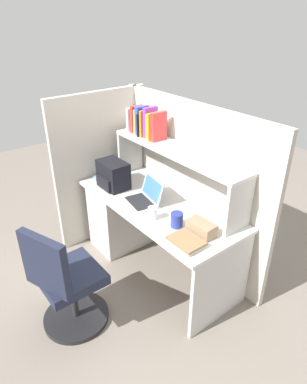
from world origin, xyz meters
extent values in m
plane|color=slate|center=(0.00, 0.00, 0.00)|extent=(8.00, 8.00, 0.00)
cube|color=silver|center=(0.00, 0.00, 0.71)|extent=(1.60, 0.70, 0.03)
cube|color=beige|center=(-0.55, 0.00, 0.35)|extent=(0.40, 0.64, 0.70)
cube|color=beige|center=(0.78, 0.00, 0.35)|extent=(0.03, 0.64, 0.70)
cube|color=#BCB5A8|center=(0.00, 0.38, 0.78)|extent=(1.84, 0.05, 1.55)
cube|color=#BCB5A8|center=(-0.85, -0.05, 0.78)|extent=(0.05, 1.06, 1.55)
cube|color=beige|center=(-0.70, 0.20, 0.94)|extent=(0.03, 0.28, 0.42)
cube|color=beige|center=(0.70, 0.20, 0.94)|extent=(0.03, 0.28, 0.42)
cube|color=silver|center=(0.00, 0.20, 1.17)|extent=(1.44, 0.28, 0.03)
cube|color=white|center=(-0.61, 0.19, 1.29)|extent=(0.03, 0.16, 0.23)
cube|color=red|center=(-0.57, 0.20, 1.31)|extent=(0.03, 0.13, 0.25)
cube|color=yellow|center=(-0.53, 0.21, 1.29)|extent=(0.02, 0.14, 0.23)
cube|color=blue|center=(-0.48, 0.20, 1.31)|extent=(0.04, 0.14, 0.26)
cube|color=black|center=(-0.44, 0.19, 1.29)|extent=(0.02, 0.17, 0.21)
cube|color=orange|center=(-0.42, 0.20, 1.30)|extent=(0.02, 0.14, 0.24)
cube|color=purple|center=(-0.38, 0.21, 1.32)|extent=(0.04, 0.14, 0.27)
cube|color=yellow|center=(-0.33, 0.20, 1.30)|extent=(0.03, 0.13, 0.23)
cube|color=yellow|center=(-0.29, 0.19, 1.30)|extent=(0.02, 0.16, 0.25)
cube|color=red|center=(-0.25, 0.21, 1.31)|extent=(0.04, 0.15, 0.26)
cube|color=#B7BABF|center=(-0.08, -0.13, 0.74)|extent=(0.34, 0.27, 0.02)
cube|color=black|center=(-0.08, -0.14, 0.75)|extent=(0.30, 0.22, 0.00)
cube|color=#B7BABF|center=(-0.06, -0.01, 0.85)|extent=(0.32, 0.12, 0.19)
cube|color=#3F72CC|center=(-0.06, -0.02, 0.85)|extent=(0.28, 0.10, 0.16)
cube|color=black|center=(-0.49, -0.14, 0.86)|extent=(0.30, 0.20, 0.25)
cube|color=black|center=(-0.49, -0.25, 0.80)|extent=(0.22, 0.04, 0.11)
cube|color=#7299C6|center=(-0.72, -0.17, 0.75)|extent=(0.09, 0.12, 0.03)
cylinder|color=white|center=(0.18, -0.20, 0.78)|extent=(0.08, 0.08, 0.11)
cube|color=#9E7F60|center=(0.56, -0.04, 0.78)|extent=(0.23, 0.13, 0.10)
cylinder|color=navy|center=(0.38, -0.12, 0.79)|extent=(0.10, 0.10, 0.12)
cube|color=white|center=(0.59, -0.21, 0.74)|extent=(0.25, 0.19, 0.02)
cube|color=olive|center=(0.59, -0.22, 0.76)|extent=(0.25, 0.19, 0.02)
cylinder|color=black|center=(0.08, -0.91, 0.02)|extent=(0.52, 0.52, 0.04)
cylinder|color=#262628|center=(0.08, -0.91, 0.24)|extent=(0.05, 0.05, 0.41)
cube|color=#1E2338|center=(0.08, -0.91, 0.45)|extent=(0.44, 0.44, 0.08)
cube|color=#1E2338|center=(0.15, -1.10, 0.71)|extent=(0.40, 0.19, 0.44)
camera|label=1|loc=(2.00, -1.62, 2.24)|focal=31.95mm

